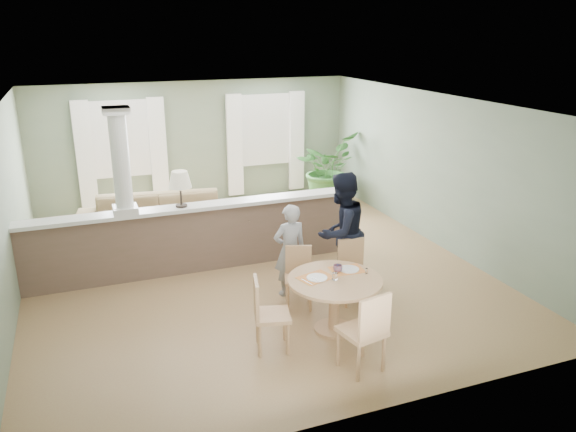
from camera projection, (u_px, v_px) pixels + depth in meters
name	position (u px, v px, depth m)	size (l,w,h in m)	color
ground	(251.00, 267.00, 9.32)	(8.00, 8.00, 0.00)	tan
room_shell	(236.00, 152.00, 9.29)	(7.02, 8.02, 2.71)	gray
pony_wall	(187.00, 230.00, 8.94)	(5.32, 0.38, 2.70)	brown
sofa	(159.00, 221.00, 10.25)	(2.92, 1.14, 0.85)	olive
houseplant	(326.00, 168.00, 12.58)	(1.41, 1.22, 1.57)	#306528
dining_table	(335.00, 289.00, 7.20)	(1.21, 1.21, 0.83)	tan
chair_far_boy	(299.00, 274.00, 7.91)	(0.50, 0.50, 0.86)	tan
chair_far_man	(353.00, 268.00, 8.06)	(0.46, 0.46, 0.90)	tan
chair_near	(366.00, 329.00, 6.30)	(0.54, 0.54, 1.01)	tan
chair_side	(266.00, 311.00, 6.78)	(0.51, 0.51, 0.94)	tan
child_person	(290.00, 250.00, 8.16)	(0.51, 0.33, 1.40)	#97979B
man_person	(341.00, 232.00, 8.27)	(0.88, 0.69, 1.82)	black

